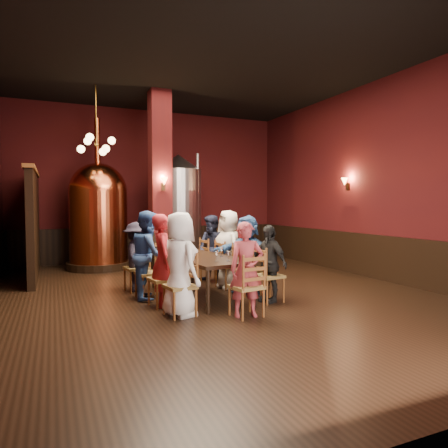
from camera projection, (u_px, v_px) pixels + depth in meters
name	position (u px, v px, depth m)	size (l,w,h in m)	color
room	(212.00, 175.00, 7.53)	(10.00, 10.02, 4.50)	black
wainscot_right	(372.00, 256.00, 9.18)	(0.08, 9.90, 1.00)	black
wainscot_back	(153.00, 243.00, 12.17)	(7.90, 0.08, 1.00)	black
column	(160.00, 182.00, 9.98)	(0.58, 0.58, 4.50)	#430F0E
partition	(34.00, 226.00, 9.25)	(0.22, 3.50, 2.40)	black
pendant_cluster	(97.00, 145.00, 9.43)	(0.90, 0.90, 1.70)	#A57226
sconce_wall	(348.00, 184.00, 9.80)	(0.20, 0.20, 0.36)	black
sconce_column	(163.00, 183.00, 9.70)	(0.20, 0.20, 0.36)	black
dining_table	(199.00, 259.00, 7.36)	(1.32, 2.51, 0.75)	black
chair_0	(180.00, 286.00, 6.07)	(0.46, 0.46, 0.92)	brown
person_0	(180.00, 264.00, 6.06)	(0.78, 0.50, 1.59)	white
chair_1	(163.00, 279.00, 6.65)	(0.46, 0.46, 0.92)	brown
person_1	(163.00, 260.00, 6.63)	(0.56, 0.37, 1.54)	maroon
chair_2	(149.00, 273.00, 7.21)	(0.46, 0.46, 0.92)	brown
person_2	(149.00, 255.00, 7.19)	(0.77, 0.38, 1.59)	#2B4E90
chair_3	(137.00, 268.00, 7.78)	(0.46, 0.46, 0.92)	brown
person_3	(136.00, 257.00, 7.77)	(0.88, 0.50, 1.36)	black
chair_4	(269.00, 275.00, 6.95)	(0.46, 0.46, 0.92)	brown
person_4	(269.00, 263.00, 6.94)	(0.79, 0.33, 1.34)	black
chair_5	(247.00, 270.00, 7.53)	(0.46, 0.46, 0.92)	brown
person_5	(247.00, 255.00, 7.51)	(1.39, 0.44, 1.50)	#315A94
chair_6	(229.00, 265.00, 8.09)	(0.46, 0.46, 0.92)	brown
person_6	(229.00, 249.00, 8.07)	(0.77, 0.50, 1.58)	beige
chair_7	(212.00, 261.00, 8.66)	(0.46, 0.46, 0.92)	brown
person_7	(212.00, 249.00, 8.65)	(0.71, 0.35, 1.46)	#181B30
chair_8	(246.00, 286.00, 6.04)	(0.46, 0.46, 0.92)	brown
person_8	(246.00, 269.00, 6.03)	(0.52, 0.34, 1.44)	#98323A
copper_kettle	(99.00, 214.00, 10.47)	(1.66, 1.66, 3.92)	black
steel_vessel	(178.00, 210.00, 11.15)	(1.29, 1.29, 3.07)	#B2B2B7
rose_vase	(178.00, 242.00, 7.84)	(0.18, 0.18, 0.30)	white
wine_glass_0	(174.00, 249.00, 7.63)	(0.07, 0.07, 0.17)	white
wine_glass_1	(221.00, 252.00, 7.25)	(0.07, 0.07, 0.17)	white
wine_glass_2	(189.00, 252.00, 7.18)	(0.07, 0.07, 0.17)	white
wine_glass_3	(181.00, 249.00, 7.75)	(0.07, 0.07, 0.17)	white
wine_glass_4	(217.00, 256.00, 6.65)	(0.07, 0.07, 0.17)	white
wine_glass_5	(228.00, 256.00, 6.66)	(0.07, 0.07, 0.17)	white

